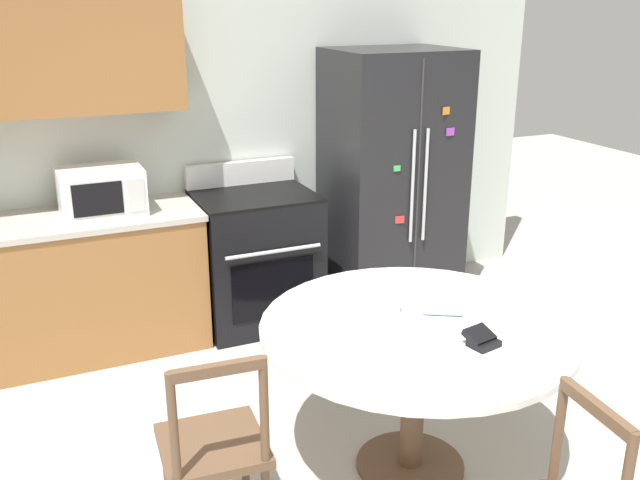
{
  "coord_description": "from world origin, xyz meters",
  "views": [
    {
      "loc": [
        -1.24,
        -2.09,
        2.17
      ],
      "look_at": [
        0.2,
        1.15,
        0.95
      ],
      "focal_mm": 40.0,
      "sensor_mm": 36.0,
      "label": 1
    }
  ],
  "objects_px": {
    "microwave": "(101,191)",
    "wallet": "(482,339)",
    "refrigerator": "(392,180)",
    "candle_glass": "(390,306)",
    "oven_range": "(256,258)",
    "dining_chair_left": "(214,448)"
  },
  "relations": [
    {
      "from": "oven_range",
      "to": "candle_glass",
      "type": "distance_m",
      "value": 1.74
    },
    {
      "from": "dining_chair_left",
      "to": "wallet",
      "type": "height_order",
      "value": "dining_chair_left"
    },
    {
      "from": "microwave",
      "to": "dining_chair_left",
      "type": "bearing_deg",
      "value": -86.68
    },
    {
      "from": "refrigerator",
      "to": "candle_glass",
      "type": "xyz_separation_m",
      "value": [
        -0.95,
        -1.67,
        -0.12
      ]
    },
    {
      "from": "dining_chair_left",
      "to": "candle_glass",
      "type": "bearing_deg",
      "value": 18.23
    },
    {
      "from": "wallet",
      "to": "oven_range",
      "type": "bearing_deg",
      "value": 97.16
    },
    {
      "from": "microwave",
      "to": "candle_glass",
      "type": "xyz_separation_m",
      "value": [
        1.05,
        -1.74,
        -0.24
      ]
    },
    {
      "from": "dining_chair_left",
      "to": "candle_glass",
      "type": "relative_size",
      "value": 9.4
    },
    {
      "from": "refrigerator",
      "to": "dining_chair_left",
      "type": "distance_m",
      "value": 2.72
    },
    {
      "from": "wallet",
      "to": "microwave",
      "type": "bearing_deg",
      "value": 119.59
    },
    {
      "from": "dining_chair_left",
      "to": "candle_glass",
      "type": "distance_m",
      "value": 1.03
    },
    {
      "from": "microwave",
      "to": "candle_glass",
      "type": "height_order",
      "value": "microwave"
    },
    {
      "from": "refrigerator",
      "to": "wallet",
      "type": "height_order",
      "value": "refrigerator"
    },
    {
      "from": "refrigerator",
      "to": "microwave",
      "type": "xyz_separation_m",
      "value": [
        -1.99,
        0.07,
        0.12
      ]
    },
    {
      "from": "refrigerator",
      "to": "candle_glass",
      "type": "bearing_deg",
      "value": -119.55
    },
    {
      "from": "microwave",
      "to": "wallet",
      "type": "distance_m",
      "value": 2.52
    },
    {
      "from": "dining_chair_left",
      "to": "oven_range",
      "type": "bearing_deg",
      "value": 70.3
    },
    {
      "from": "wallet",
      "to": "candle_glass",
      "type": "bearing_deg",
      "value": 113.57
    },
    {
      "from": "microwave",
      "to": "candle_glass",
      "type": "relative_size",
      "value": 5.16
    },
    {
      "from": "oven_range",
      "to": "wallet",
      "type": "bearing_deg",
      "value": -82.84
    },
    {
      "from": "microwave",
      "to": "wallet",
      "type": "relative_size",
      "value": 3.35
    },
    {
      "from": "dining_chair_left",
      "to": "wallet",
      "type": "distance_m",
      "value": 1.2
    }
  ]
}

